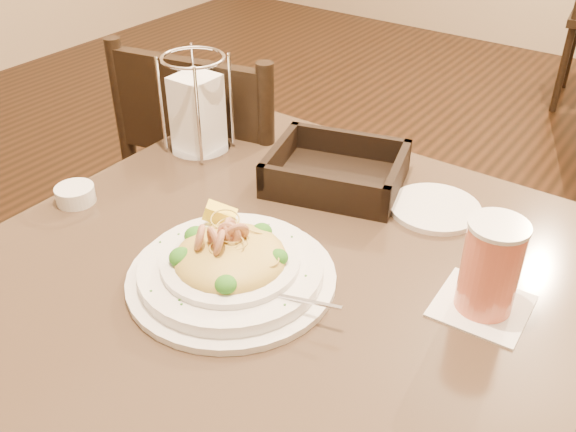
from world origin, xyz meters
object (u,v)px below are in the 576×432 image
Objects in this scene: dining_chair_near at (227,200)px; bread_basket at (336,173)px; pasta_bowl at (230,265)px; drink_glass at (490,268)px; butter_ramekin at (75,194)px; napkin_caddy at (197,111)px; main_table at (281,375)px; side_plate at (435,208)px.

dining_chair_near is 0.52m from bread_basket.
pasta_bowl reaches higher than bread_basket.
drink_glass is 0.70m from butter_ramekin.
pasta_bowl is 1.74× the size of napkin_caddy.
napkin_caddy is at bearing 148.88° from main_table.
butter_ramekin is (-0.40, -0.06, 0.26)m from main_table.
drink_glass is at bearing 17.19° from main_table.
bread_basket is (-0.06, 0.26, 0.26)m from main_table.
pasta_bowl is at bearing -41.90° from napkin_caddy.
pasta_bowl is at bearing -86.16° from bread_basket.
pasta_bowl is 0.36m from butter_ramekin.
side_plate is (0.16, 0.35, -0.02)m from pasta_bowl.
dining_chair_near reaches higher than main_table.
drink_glass is 0.26m from side_plate.
side_plate is at bearing 156.48° from dining_chair_near.
bread_basket is 0.31m from napkin_caddy.
pasta_bowl is (0.43, -0.48, 0.29)m from dining_chair_near.
drink_glass is at bearing 12.27° from butter_ramekin.
side_plate is at bearing 32.85° from butter_ramekin.
main_table is 0.37m from bread_basket.
dining_chair_near is 13.65× the size of butter_ramekin.
napkin_caddy reaches higher than butter_ramekin.
bread_basket is at bearing 43.04° from butter_ramekin.
pasta_bowl is 0.43m from napkin_caddy.
dining_chair_near is 0.88m from drink_glass.
main_table is 6.39× the size of drink_glass.
drink_glass reaches higher than butter_ramekin.
butter_ramekin is (-0.53, -0.34, 0.01)m from side_plate.
drink_glass is 0.90× the size of side_plate.
butter_ramekin is at bearing -171.36° from main_table.
pasta_bowl is 2.18× the size of side_plate.
pasta_bowl is at bearing -1.49° from butter_ramekin.
drink_glass is at bearing 26.06° from pasta_bowl.
butter_ramekin is at bearing -98.79° from napkin_caddy.
pasta_bowl is at bearing 120.73° from dining_chair_near.
butter_ramekin reaches higher than main_table.
bread_basket is at bearing 93.84° from pasta_bowl.
pasta_bowl is at bearing -118.88° from main_table.
side_plate is 2.30× the size of butter_ramekin.
bread_basket is 4.09× the size of butter_ramekin.
main_table is 4.60× the size of napkin_caddy.
drink_glass is (0.29, 0.09, 0.31)m from main_table.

